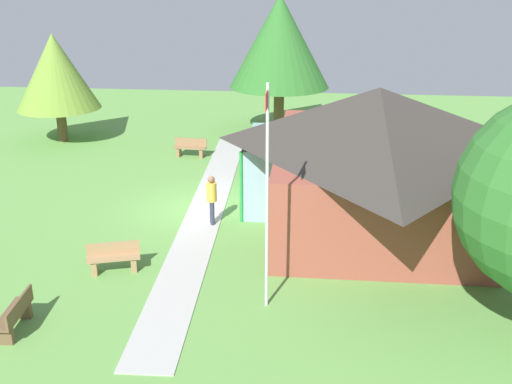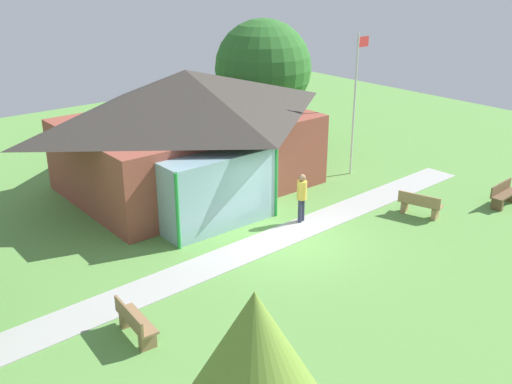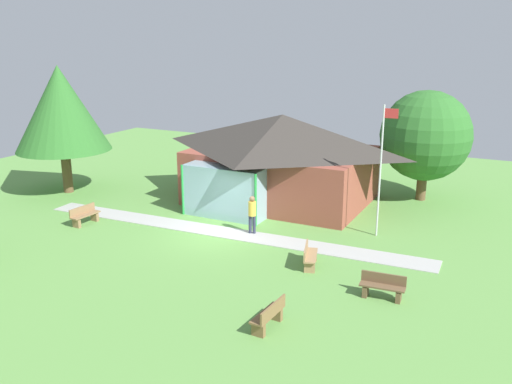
# 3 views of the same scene
# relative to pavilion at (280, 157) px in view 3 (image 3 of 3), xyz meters

# --- Properties ---
(ground_plane) EXTENTS (44.00, 44.00, 0.00)m
(ground_plane) POSITION_rel_pavilion_xyz_m (-0.22, -6.04, -2.39)
(ground_plane) COLOR #609947
(pavilion) EXTENTS (9.85, 8.21, 4.59)m
(pavilion) POSITION_rel_pavilion_xyz_m (0.00, 0.00, 0.00)
(pavilion) COLOR brown
(pavilion) RESTS_ON ground_plane
(footpath) EXTENTS (18.75, 1.97, 0.03)m
(footpath) POSITION_rel_pavilion_xyz_m (-0.22, -5.68, -2.37)
(footpath) COLOR #ADADA8
(footpath) RESTS_ON ground_plane
(flagpole) EXTENTS (0.64, 0.08, 5.75)m
(flagpole) POSITION_rel_pavilion_xyz_m (6.06, -2.97, 0.78)
(flagpole) COLOR silver
(flagpole) RESTS_ON ground_plane
(bench_lawn_far_right) EXTENTS (1.53, 0.55, 0.84)m
(bench_lawn_far_right) POSITION_rel_pavilion_xyz_m (7.76, -8.84, -1.99)
(bench_lawn_far_right) COLOR brown
(bench_lawn_far_right) RESTS_ON ground_plane
(bench_front_right) EXTENTS (0.52, 1.52, 0.84)m
(bench_front_right) POSITION_rel_pavilion_xyz_m (5.21, -12.32, -1.99)
(bench_front_right) COLOR brown
(bench_front_right) RESTS_ON ground_plane
(bench_mid_right) EXTENTS (0.86, 1.56, 0.84)m
(bench_mid_right) POSITION_rel_pavilion_xyz_m (4.62, -7.47, -1.99)
(bench_mid_right) COLOR #9E7A51
(bench_mid_right) RESTS_ON ground_plane
(bench_mid_left) EXTENTS (0.55, 1.53, 0.84)m
(bench_mid_left) POSITION_rel_pavilion_xyz_m (-6.57, -7.55, -1.99)
(bench_mid_left) COLOR olive
(bench_mid_left) RESTS_ON ground_plane
(visitor_on_path) EXTENTS (0.34, 0.34, 1.74)m
(visitor_on_path) POSITION_rel_pavilion_xyz_m (1.03, -5.23, -1.37)
(visitor_on_path) COLOR #2D3347
(visitor_on_path) RESTS_ON ground_plane
(tree_west_hedge) EXTENTS (5.11, 5.11, 7.01)m
(tree_west_hedge) POSITION_rel_pavilion_xyz_m (-11.33, -3.80, 2.30)
(tree_west_hedge) COLOR brown
(tree_west_hedge) RESTS_ON ground_plane
(tree_behind_pavilion_right) EXTENTS (4.71, 4.71, 5.83)m
(tree_behind_pavilion_right) POSITION_rel_pavilion_xyz_m (6.71, 3.57, 1.08)
(tree_behind_pavilion_right) COLOR brown
(tree_behind_pavilion_right) RESTS_ON ground_plane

